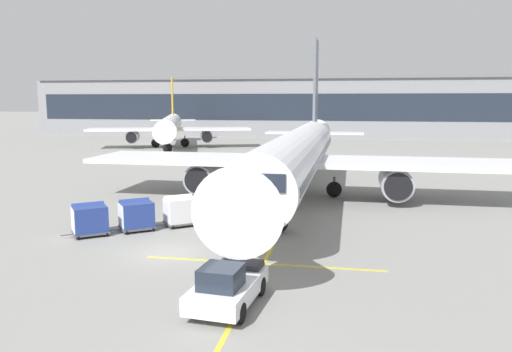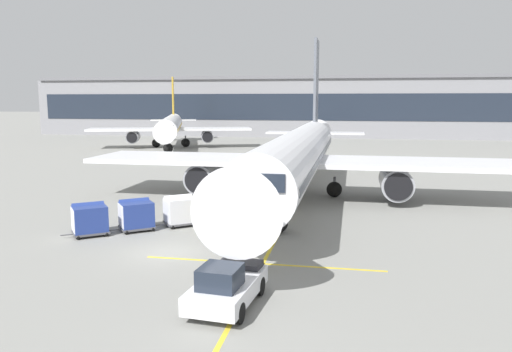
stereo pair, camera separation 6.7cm
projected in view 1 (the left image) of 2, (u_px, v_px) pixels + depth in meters
ground_plane at (168, 253)px, 26.22m from camera, size 600.00×600.00×0.00m
parked_airplane at (298, 155)px, 40.51m from camera, size 34.55×44.85×14.83m
belt_loader at (223, 203)px, 34.46m from camera, size 5.19×3.68×3.14m
baggage_cart_lead at (181, 210)px, 31.85m from camera, size 2.65×2.49×1.91m
baggage_cart_second at (136, 215)px, 30.61m from camera, size 2.65×2.49×1.91m
baggage_cart_third at (90, 219)px, 29.47m from camera, size 2.65×2.49×1.91m
pushback_tug at (227, 286)px, 19.31m from camera, size 2.53×4.59×1.83m
ground_crew_by_loader at (205, 213)px, 31.13m from camera, size 0.31×0.56×1.74m
ground_crew_by_carts at (228, 203)px, 34.14m from camera, size 0.55×0.34×1.74m
safety_cone_engine_keepout at (197, 200)px, 38.70m from camera, size 0.56×0.56×0.64m
safety_cone_wingtip at (219, 192)px, 41.77m from camera, size 0.54×0.54×0.62m
apron_guidance_line_lead_in at (297, 200)px, 40.26m from camera, size 0.20×110.00×0.01m
apron_guidance_line_stop_bar at (263, 264)px, 24.44m from camera, size 12.00×0.20×0.01m
terminal_building at (350, 107)px, 112.88m from camera, size 144.70×18.80×13.22m
distant_airplane at (170, 127)px, 84.19m from camera, size 27.57×35.05×12.47m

